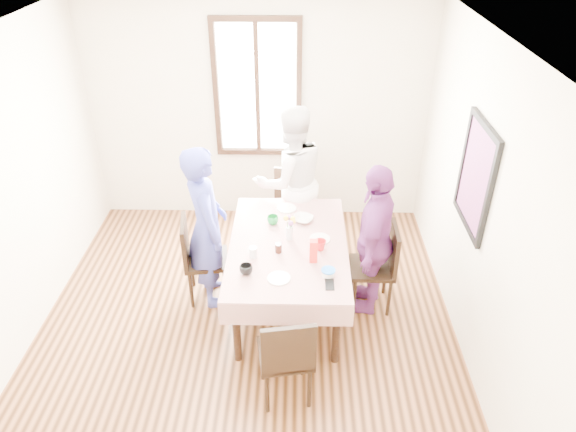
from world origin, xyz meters
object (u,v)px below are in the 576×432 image
object	(u,v)px
chair_right	(372,267)
person_left	(205,227)
chair_left	(206,259)
person_right	(373,240)
person_far	(290,180)
dining_table	(288,276)
chair_near	(285,353)
chair_far	(290,211)

from	to	relation	value
chair_right	person_left	distance (m)	1.67
chair_left	person_right	bearing A→B (deg)	78.10
chair_left	person_far	world-z (taller)	person_far
chair_right	person_left	xyz separation A→B (m)	(-1.62, 0.10, 0.39)
dining_table	person_far	bearing A→B (deg)	90.00
chair_right	person_far	xyz separation A→B (m)	(-0.82, 1.02, 0.42)
chair_right	chair_near	world-z (taller)	same
chair_near	person_left	bearing A→B (deg)	113.22
chair_far	chair_left	bearing A→B (deg)	55.56
dining_table	chair_far	size ratio (longest dim) A/B	1.74
chair_far	person_right	bearing A→B (deg)	134.16
chair_right	person_left	bearing A→B (deg)	87.50
chair_near	chair_right	bearing A→B (deg)	44.64
chair_near	chair_left	bearing A→B (deg)	113.93
person_left	person_right	world-z (taller)	person_left
person_far	person_right	size ratio (longest dim) A/B	1.11
dining_table	chair_far	bearing A→B (deg)	90.00
person_far	chair_right	bearing A→B (deg)	106.09
chair_near	person_left	xyz separation A→B (m)	(-0.80, 1.24, 0.39)
person_far	person_right	xyz separation A→B (m)	(0.80, -1.02, -0.09)
person_far	person_left	bearing A→B (deg)	26.36
dining_table	person_left	distance (m)	0.94
chair_right	person_right	distance (m)	0.33
dining_table	person_right	distance (m)	0.90
person_far	person_right	world-z (taller)	person_far
chair_left	chair_far	bearing A→B (deg)	130.52
dining_table	chair_right	size ratio (longest dim) A/B	1.74
dining_table	person_right	size ratio (longest dim) A/B	1.01
dining_table	chair_left	size ratio (longest dim) A/B	1.74
chair_far	person_far	bearing A→B (deg)	96.64
chair_far	person_left	world-z (taller)	person_left
chair_left	person_far	bearing A→B (deg)	129.91
dining_table	chair_near	xyz separation A→B (m)	(0.00, -1.09, 0.08)
chair_near	dining_table	bearing A→B (deg)	80.40
chair_near	person_left	world-z (taller)	person_left
chair_left	chair_near	distance (m)	1.49
chair_near	person_left	distance (m)	1.52
person_far	chair_left	bearing A→B (deg)	25.59
chair_far	person_far	size ratio (longest dim) A/B	0.52
chair_left	person_left	xyz separation A→B (m)	(0.02, 0.00, 0.39)
dining_table	chair_left	world-z (taller)	chair_left
chair_left	chair_far	xyz separation A→B (m)	(0.82, 0.94, 0.00)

